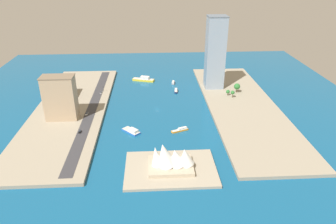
{
  "coord_description": "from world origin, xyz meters",
  "views": [
    {
      "loc": [
        5.72,
        290.34,
        136.03
      ],
      "look_at": [
        -9.93,
        17.35,
        4.7
      ],
      "focal_mm": 33.49,
      "sensor_mm": 36.0,
      "label": 1
    }
  ],
  "objects_px": {
    "patrol_launch_navy": "(176,91)",
    "tower_tall_glass": "(215,53)",
    "van_white": "(87,114)",
    "opera_landmark": "(170,158)",
    "water_taxi_orange": "(180,130)",
    "apartment_midrise_tan": "(60,98)",
    "carpark_squat_concrete": "(59,90)",
    "sedan_silver": "(101,92)",
    "yacht_sleek_gray": "(173,82)",
    "catamaran_blue": "(132,131)",
    "suv_black": "(80,131)",
    "ferry_yellow_fast": "(144,79)",
    "traffic_light_waterfront": "(103,88)"
  },
  "relations": [
    {
      "from": "sedan_silver",
      "to": "van_white",
      "type": "bearing_deg",
      "value": 83.36
    },
    {
      "from": "ferry_yellow_fast",
      "to": "traffic_light_waterfront",
      "type": "relative_size",
      "value": 4.47
    },
    {
      "from": "yacht_sleek_gray",
      "to": "opera_landmark",
      "type": "height_order",
      "value": "opera_landmark"
    },
    {
      "from": "traffic_light_waterfront",
      "to": "opera_landmark",
      "type": "relative_size",
      "value": 0.2
    },
    {
      "from": "water_taxi_orange",
      "to": "tower_tall_glass",
      "type": "xyz_separation_m",
      "value": [
        -48.09,
        -99.94,
        42.33
      ]
    },
    {
      "from": "carpark_squat_concrete",
      "to": "ferry_yellow_fast",
      "type": "bearing_deg",
      "value": -151.69
    },
    {
      "from": "apartment_midrise_tan",
      "to": "carpark_squat_concrete",
      "type": "xyz_separation_m",
      "value": [
        17.48,
        -56.43,
        -14.69
      ]
    },
    {
      "from": "catamaran_blue",
      "to": "patrol_launch_navy",
      "type": "distance_m",
      "value": 103.62
    },
    {
      "from": "water_taxi_orange",
      "to": "tower_tall_glass",
      "type": "height_order",
      "value": "tower_tall_glass"
    },
    {
      "from": "tower_tall_glass",
      "to": "sedan_silver",
      "type": "xyz_separation_m",
      "value": [
        129.69,
        12.9,
        -39.86
      ]
    },
    {
      "from": "water_taxi_orange",
      "to": "yacht_sleek_gray",
      "type": "bearing_deg",
      "value": -91.12
    },
    {
      "from": "water_taxi_orange",
      "to": "patrol_launch_navy",
      "type": "distance_m",
      "value": 92.87
    },
    {
      "from": "yacht_sleek_gray",
      "to": "tower_tall_glass",
      "type": "xyz_separation_m",
      "value": [
        -45.73,
        20.77,
        42.05
      ]
    },
    {
      "from": "van_white",
      "to": "catamaran_blue",
      "type": "bearing_deg",
      "value": 144.28
    },
    {
      "from": "suv_black",
      "to": "apartment_midrise_tan",
      "type": "bearing_deg",
      "value": -53.84
    },
    {
      "from": "apartment_midrise_tan",
      "to": "tower_tall_glass",
      "type": "bearing_deg",
      "value": -154.85
    },
    {
      "from": "tower_tall_glass",
      "to": "traffic_light_waterfront",
      "type": "relative_size",
      "value": 12.52
    },
    {
      "from": "tower_tall_glass",
      "to": "opera_landmark",
      "type": "distance_m",
      "value": 171.83
    },
    {
      "from": "yacht_sleek_gray",
      "to": "opera_landmark",
      "type": "xyz_separation_m",
      "value": [
        14.95,
        178.04,
        8.77
      ]
    },
    {
      "from": "apartment_midrise_tan",
      "to": "catamaran_blue",
      "type": "bearing_deg",
      "value": 158.29
    },
    {
      "from": "apartment_midrise_tan",
      "to": "sedan_silver",
      "type": "distance_m",
      "value": 69.37
    },
    {
      "from": "yacht_sleek_gray",
      "to": "van_white",
      "type": "relative_size",
      "value": 2.2
    },
    {
      "from": "suv_black",
      "to": "van_white",
      "type": "height_order",
      "value": "van_white"
    },
    {
      "from": "carpark_squat_concrete",
      "to": "sedan_silver",
      "type": "relative_size",
      "value": 6.1
    },
    {
      "from": "patrol_launch_navy",
      "to": "carpark_squat_concrete",
      "type": "xyz_separation_m",
      "value": [
        129.68,
        10.01,
        7.46
      ]
    },
    {
      "from": "water_taxi_orange",
      "to": "suv_black",
      "type": "height_order",
      "value": "suv_black"
    },
    {
      "from": "ferry_yellow_fast",
      "to": "sedan_silver",
      "type": "relative_size",
      "value": 5.7
    },
    {
      "from": "traffic_light_waterfront",
      "to": "opera_landmark",
      "type": "xyz_separation_m",
      "value": [
        -66.58,
        148.63,
        3.11
      ]
    },
    {
      "from": "apartment_midrise_tan",
      "to": "suv_black",
      "type": "relative_size",
      "value": 8.9
    },
    {
      "from": "catamaran_blue",
      "to": "apartment_midrise_tan",
      "type": "relative_size",
      "value": 0.43
    },
    {
      "from": "sedan_silver",
      "to": "water_taxi_orange",
      "type": "bearing_deg",
      "value": 133.15
    },
    {
      "from": "van_white",
      "to": "carpark_squat_concrete",
      "type": "bearing_deg",
      "value": -52.76
    },
    {
      "from": "catamaran_blue",
      "to": "traffic_light_waterfront",
      "type": "bearing_deg",
      "value": -68.35
    },
    {
      "from": "patrol_launch_navy",
      "to": "sedan_silver",
      "type": "relative_size",
      "value": 2.4
    },
    {
      "from": "tower_tall_glass",
      "to": "patrol_launch_navy",
      "type": "bearing_deg",
      "value": 9.11
    },
    {
      "from": "carpark_squat_concrete",
      "to": "van_white",
      "type": "relative_size",
      "value": 6.14
    },
    {
      "from": "apartment_midrise_tan",
      "to": "carpark_squat_concrete",
      "type": "height_order",
      "value": "apartment_midrise_tan"
    },
    {
      "from": "water_taxi_orange",
      "to": "van_white",
      "type": "xyz_separation_m",
      "value": [
        87.94,
        -32.53,
        2.53
      ]
    },
    {
      "from": "patrol_launch_navy",
      "to": "sedan_silver",
      "type": "height_order",
      "value": "sedan_silver"
    },
    {
      "from": "yacht_sleek_gray",
      "to": "carpark_squat_concrete",
      "type": "distance_m",
      "value": 134.19
    },
    {
      "from": "ferry_yellow_fast",
      "to": "apartment_midrise_tan",
      "type": "bearing_deg",
      "value": 54.9
    },
    {
      "from": "van_white",
      "to": "traffic_light_waterfront",
      "type": "distance_m",
      "value": 59.51
    },
    {
      "from": "yacht_sleek_gray",
      "to": "traffic_light_waterfront",
      "type": "relative_size",
      "value": 1.72
    },
    {
      "from": "van_white",
      "to": "opera_landmark",
      "type": "distance_m",
      "value": 117.46
    },
    {
      "from": "patrol_launch_navy",
      "to": "traffic_light_waterfront",
      "type": "bearing_deg",
      "value": 1.04
    },
    {
      "from": "water_taxi_orange",
      "to": "carpark_squat_concrete",
      "type": "xyz_separation_m",
      "value": [
        126.14,
        -82.79,
        7.73
      ]
    },
    {
      "from": "patrol_launch_navy",
      "to": "van_white",
      "type": "xyz_separation_m",
      "value": [
        91.49,
        60.27,
        2.26
      ]
    },
    {
      "from": "patrol_launch_navy",
      "to": "tower_tall_glass",
      "type": "bearing_deg",
      "value": -170.89
    },
    {
      "from": "ferry_yellow_fast",
      "to": "carpark_squat_concrete",
      "type": "height_order",
      "value": "carpark_squat_concrete"
    },
    {
      "from": "apartment_midrise_tan",
      "to": "suv_black",
      "type": "xyz_separation_m",
      "value": [
        -21.09,
        28.86,
        -19.93
      ]
    }
  ]
}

